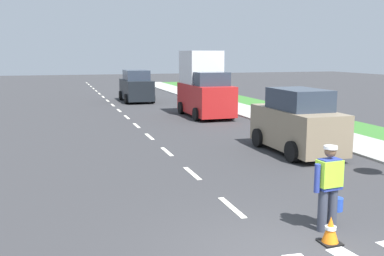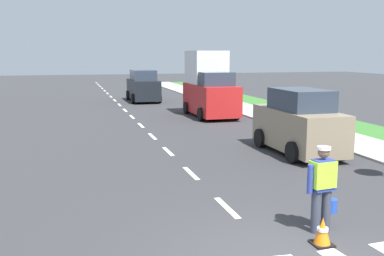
{
  "view_description": "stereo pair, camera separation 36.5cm",
  "coord_description": "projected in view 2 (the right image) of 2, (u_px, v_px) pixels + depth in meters",
  "views": [
    {
      "loc": [
        -3.65,
        -6.16,
        3.38
      ],
      "look_at": [
        0.38,
        6.96,
        1.1
      ],
      "focal_mm": 41.9,
      "sensor_mm": 36.0,
      "label": 1
    },
    {
      "loc": [
        -3.3,
        -6.26,
        3.38
      ],
      "look_at": [
        0.38,
        6.96,
        1.1
      ],
      "focal_mm": 41.9,
      "sensor_mm": 36.0,
      "label": 2
    }
  ],
  "objects": [
    {
      "name": "sidewalk_right",
      "position": [
        329.0,
        135.0,
        18.79
      ],
      "size": [
        2.4,
        72.0,
        0.14
      ],
      "primitive_type": "cube",
      "color": "#9E9E99",
      "rests_on": "ground"
    },
    {
      "name": "car_parked_curbside",
      "position": [
        299.0,
        124.0,
        15.25
      ],
      "size": [
        1.9,
        3.99,
        2.21
      ],
      "color": "gray",
      "rests_on": "ground"
    },
    {
      "name": "lane_center_line",
      "position": [
        117.0,
        102.0,
        31.33
      ],
      "size": [
        0.14,
        46.4,
        0.01
      ],
      "color": "silver",
      "rests_on": "ground"
    },
    {
      "name": "ground_plane",
      "position": [
        124.0,
        110.0,
        27.34
      ],
      "size": [
        96.0,
        96.0,
        0.0
      ],
      "primitive_type": "plane",
      "color": "#333335"
    },
    {
      "name": "car_outgoing_far",
      "position": [
        143.0,
        87.0,
        31.94
      ],
      "size": [
        2.05,
        4.29,
        2.24
      ],
      "color": "black",
      "rests_on": "ground"
    },
    {
      "name": "road_worker",
      "position": [
        323.0,
        185.0,
        8.49
      ],
      "size": [
        0.75,
        0.43,
        1.67
      ],
      "color": "#383D4C",
      "rests_on": "ground"
    },
    {
      "name": "grass_verge_right",
      "position": [
        378.0,
        133.0,
        19.42
      ],
      "size": [
        2.4,
        72.0,
        0.06
      ],
      "primitive_type": "cube",
      "color": "#38722D",
      "rests_on": "ground"
    },
    {
      "name": "traffic_cone_near",
      "position": [
        322.0,
        232.0,
        7.98
      ],
      "size": [
        0.36,
        0.36,
        0.51
      ],
      "color": "black",
      "rests_on": "ground"
    },
    {
      "name": "delivery_truck",
      "position": [
        209.0,
        87.0,
        24.34
      ],
      "size": [
        2.16,
        4.6,
        3.54
      ],
      "color": "red",
      "rests_on": "ground"
    }
  ]
}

